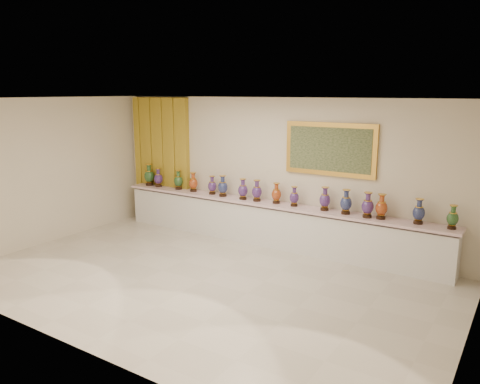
% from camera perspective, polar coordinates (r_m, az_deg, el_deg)
% --- Properties ---
extents(ground, '(8.00, 8.00, 0.00)m').
position_cam_1_polar(ground, '(8.00, -4.64, -10.78)').
color(ground, beige).
rests_on(ground, ground).
extents(room, '(8.00, 8.00, 8.00)m').
position_cam_1_polar(room, '(10.86, -6.87, 4.01)').
color(room, beige).
rests_on(room, ground).
extents(counter, '(7.28, 0.48, 0.90)m').
position_cam_1_polar(counter, '(9.65, 3.52, -3.96)').
color(counter, white).
rests_on(counter, ground).
extents(vase_0, '(0.28, 0.28, 0.51)m').
position_cam_1_polar(vase_0, '(11.41, -11.01, 1.94)').
color(vase_0, black).
rests_on(vase_0, counter).
extents(vase_1, '(0.24, 0.24, 0.44)m').
position_cam_1_polar(vase_1, '(11.21, -9.92, 1.63)').
color(vase_1, black).
rests_on(vase_1, counter).
extents(vase_2, '(0.25, 0.25, 0.44)m').
position_cam_1_polar(vase_2, '(10.85, -7.52, 1.37)').
color(vase_2, black).
rests_on(vase_2, counter).
extents(vase_3, '(0.22, 0.22, 0.44)m').
position_cam_1_polar(vase_3, '(10.57, -5.72, 1.11)').
color(vase_3, black).
rests_on(vase_3, counter).
extents(vase_4, '(0.19, 0.19, 0.41)m').
position_cam_1_polar(vase_4, '(10.26, -3.41, 0.73)').
color(vase_4, black).
rests_on(vase_4, counter).
extents(vase_5, '(0.22, 0.22, 0.46)m').
position_cam_1_polar(vase_5, '(10.03, -2.11, 0.61)').
color(vase_5, black).
rests_on(vase_5, counter).
extents(vase_6, '(0.24, 0.24, 0.44)m').
position_cam_1_polar(vase_6, '(9.74, 0.36, 0.22)').
color(vase_6, black).
rests_on(vase_6, counter).
extents(vase_7, '(0.26, 0.26, 0.44)m').
position_cam_1_polar(vase_7, '(9.60, 2.08, 0.04)').
color(vase_7, black).
rests_on(vase_7, counter).
extents(vase_8, '(0.20, 0.20, 0.42)m').
position_cam_1_polar(vase_8, '(9.43, 4.46, -0.27)').
color(vase_8, black).
rests_on(vase_8, counter).
extents(vase_9, '(0.24, 0.24, 0.40)m').
position_cam_1_polar(vase_9, '(9.24, 6.63, -0.65)').
color(vase_9, black).
rests_on(vase_9, counter).
extents(vase_10, '(0.26, 0.26, 0.45)m').
position_cam_1_polar(vase_10, '(9.00, 10.31, -0.95)').
color(vase_10, black).
rests_on(vase_10, counter).
extents(vase_11, '(0.28, 0.28, 0.46)m').
position_cam_1_polar(vase_11, '(8.81, 12.80, -1.31)').
color(vase_11, black).
rests_on(vase_11, counter).
extents(vase_12, '(0.26, 0.26, 0.46)m').
position_cam_1_polar(vase_12, '(8.65, 15.30, -1.68)').
color(vase_12, black).
rests_on(vase_12, counter).
extents(vase_13, '(0.27, 0.27, 0.45)m').
position_cam_1_polar(vase_13, '(8.62, 16.86, -1.85)').
color(vase_13, black).
rests_on(vase_13, counter).
extents(vase_14, '(0.24, 0.24, 0.44)m').
position_cam_1_polar(vase_14, '(8.52, 20.96, -2.36)').
color(vase_14, black).
rests_on(vase_14, counter).
extents(vase_15, '(0.24, 0.24, 0.40)m').
position_cam_1_polar(vase_15, '(8.42, 24.49, -2.93)').
color(vase_15, black).
rests_on(vase_15, counter).
extents(label_card, '(0.10, 0.06, 0.00)m').
position_cam_1_polar(label_card, '(9.73, -0.03, -0.97)').
color(label_card, white).
rests_on(label_card, counter).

